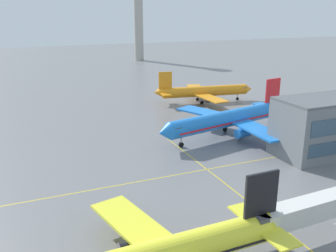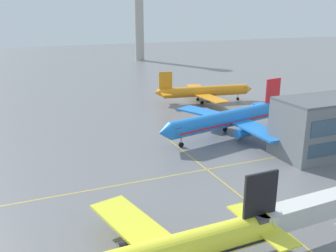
{
  "view_description": "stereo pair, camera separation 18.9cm",
  "coord_description": "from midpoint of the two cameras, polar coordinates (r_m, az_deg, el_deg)",
  "views": [
    {
      "loc": [
        -31.66,
        -20.89,
        28.38
      ],
      "look_at": [
        -1.71,
        49.94,
        4.5
      ],
      "focal_mm": 40.16,
      "sensor_mm": 36.0,
      "label": 1
    },
    {
      "loc": [
        -31.48,
        -20.96,
        28.38
      ],
      "look_at": [
        -1.71,
        49.94,
        4.5
      ],
      "focal_mm": 40.16,
      "sensor_mm": 36.0,
      "label": 2
    }
  ],
  "objects": [
    {
      "name": "control_tower",
      "position": [
        221.96,
        -4.4,
        16.28
      ],
      "size": [
        8.82,
        8.82,
        43.28
      ],
      "color": "#ADA89E",
      "rests_on": "ground"
    },
    {
      "name": "jet_bridge",
      "position": [
        51.07,
        19.47,
        -12.27
      ],
      "size": [
        17.68,
        3.69,
        5.58
      ],
      "color": "silver",
      "rests_on": "ground"
    },
    {
      "name": "airliner_third_row",
      "position": [
        120.32,
        5.52,
        5.24
      ],
      "size": [
        32.95,
        28.13,
        10.25
      ],
      "color": "orange",
      "rests_on": "ground"
    },
    {
      "name": "airliner_second_row",
      "position": [
        88.45,
        9.29,
        1.1
      ],
      "size": [
        38.48,
        32.68,
        12.03
      ],
      "color": "blue",
      "rests_on": "ground"
    },
    {
      "name": "taxiway_markings",
      "position": [
        56.73,
        15.28,
        -13.43
      ],
      "size": [
        122.04,
        82.34,
        0.01
      ],
      "color": "yellow",
      "rests_on": "ground"
    }
  ]
}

